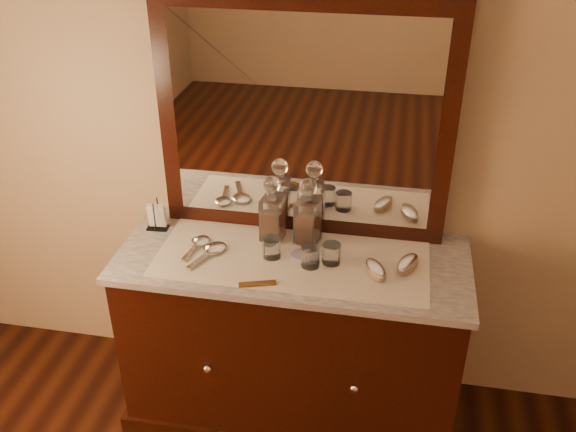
% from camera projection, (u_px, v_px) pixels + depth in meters
% --- Properties ---
extents(dresser_cabinet, '(1.40, 0.55, 0.82)m').
position_uv_depth(dresser_cabinet, '(292.00, 339.00, 2.79)').
color(dresser_cabinet, black).
rests_on(dresser_cabinet, floor).
extents(dresser_plinth, '(1.46, 0.59, 0.08)m').
position_uv_depth(dresser_plinth, '(292.00, 399.00, 2.98)').
color(dresser_plinth, black).
rests_on(dresser_plinth, floor).
extents(knob_left, '(0.04, 0.04, 0.04)m').
position_uv_depth(knob_left, '(208.00, 369.00, 2.57)').
color(knob_left, silver).
rests_on(knob_left, dresser_cabinet).
extents(knob_right, '(0.04, 0.04, 0.04)m').
position_uv_depth(knob_right, '(354.00, 389.00, 2.48)').
color(knob_right, silver).
rests_on(knob_right, dresser_cabinet).
extents(marble_top, '(1.44, 0.59, 0.03)m').
position_uv_depth(marble_top, '(292.00, 260.00, 2.58)').
color(marble_top, silver).
rests_on(marble_top, dresser_cabinet).
extents(mirror_frame, '(1.20, 0.08, 1.00)m').
position_uv_depth(mirror_frame, '(304.00, 120.00, 2.53)').
color(mirror_frame, black).
rests_on(mirror_frame, marble_top).
extents(mirror_glass, '(1.06, 0.01, 0.86)m').
position_uv_depth(mirror_glass, '(302.00, 123.00, 2.50)').
color(mirror_glass, white).
rests_on(mirror_glass, marble_top).
extents(lace_runner, '(1.10, 0.45, 0.00)m').
position_uv_depth(lace_runner, '(292.00, 259.00, 2.55)').
color(lace_runner, white).
rests_on(lace_runner, marble_top).
extents(pin_dish, '(0.11, 0.11, 0.01)m').
position_uv_depth(pin_dish, '(301.00, 256.00, 2.56)').
color(pin_dish, silver).
rests_on(pin_dish, lace_runner).
extents(comb, '(0.15, 0.07, 0.01)m').
position_uv_depth(comb, '(258.00, 284.00, 2.40)').
color(comb, brown).
rests_on(comb, lace_runner).
extents(napkin_rack, '(0.09, 0.06, 0.14)m').
position_uv_depth(napkin_rack, '(157.00, 217.00, 2.74)').
color(napkin_rack, black).
rests_on(napkin_rack, marble_top).
extents(decanter_left, '(0.10, 0.10, 0.29)m').
position_uv_depth(decanter_left, '(272.00, 215.00, 2.63)').
color(decanter_left, maroon).
rests_on(decanter_left, lace_runner).
extents(decanter_right, '(0.11, 0.11, 0.30)m').
position_uv_depth(decanter_right, '(308.00, 218.00, 2.61)').
color(decanter_right, maroon).
rests_on(decanter_right, lace_runner).
extents(brush_near, '(0.12, 0.16, 0.04)m').
position_uv_depth(brush_near, '(375.00, 270.00, 2.45)').
color(brush_near, '#9F8361').
rests_on(brush_near, lace_runner).
extents(brush_far, '(0.11, 0.16, 0.04)m').
position_uv_depth(brush_far, '(407.00, 264.00, 2.48)').
color(brush_far, '#9F8361').
rests_on(brush_far, lace_runner).
extents(hand_mirror_outer, '(0.09, 0.21, 0.02)m').
position_uv_depth(hand_mirror_outer, '(198.00, 243.00, 2.63)').
color(hand_mirror_outer, silver).
rests_on(hand_mirror_outer, lace_runner).
extents(hand_mirror_inner, '(0.13, 0.23, 0.02)m').
position_uv_depth(hand_mirror_inner, '(212.00, 251.00, 2.58)').
color(hand_mirror_inner, silver).
rests_on(hand_mirror_inner, lace_runner).
extents(tumblers, '(0.32, 0.11, 0.08)m').
position_uv_depth(tumblers, '(304.00, 253.00, 2.51)').
color(tumblers, white).
rests_on(tumblers, lace_runner).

